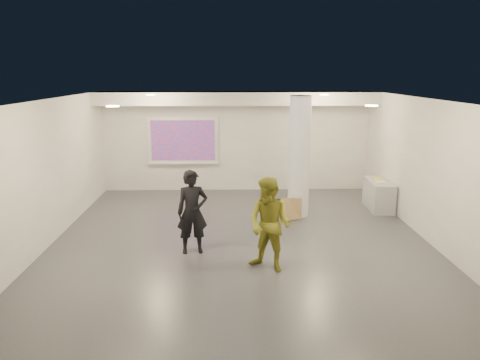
{
  "coord_description": "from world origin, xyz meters",
  "views": [
    {
      "loc": [
        -0.27,
        -9.5,
        3.54
      ],
      "look_at": [
        0.0,
        0.4,
        1.25
      ],
      "focal_mm": 35.0,
      "sensor_mm": 36.0,
      "label": 1
    }
  ],
  "objects_px": {
    "credenza": "(379,195)",
    "woman": "(192,212)",
    "column": "(299,157)",
    "man": "(270,225)",
    "projection_screen": "(183,141)"
  },
  "relations": [
    {
      "from": "credenza",
      "to": "woman",
      "type": "xyz_separation_m",
      "value": [
        -4.69,
        -2.94,
        0.46
      ]
    },
    {
      "from": "column",
      "to": "man",
      "type": "xyz_separation_m",
      "value": [
        -1.01,
        -3.3,
        -0.64
      ]
    },
    {
      "from": "projection_screen",
      "to": "man",
      "type": "height_order",
      "value": "projection_screen"
    },
    {
      "from": "column",
      "to": "credenza",
      "type": "xyz_separation_m",
      "value": [
        2.22,
        0.53,
        -1.12
      ]
    },
    {
      "from": "man",
      "to": "projection_screen",
      "type": "bearing_deg",
      "value": 142.07
    },
    {
      "from": "column",
      "to": "projection_screen",
      "type": "height_order",
      "value": "column"
    },
    {
      "from": "projection_screen",
      "to": "woman",
      "type": "relative_size",
      "value": 1.25
    },
    {
      "from": "column",
      "to": "projection_screen",
      "type": "distance_m",
      "value": 4.08
    },
    {
      "from": "credenza",
      "to": "woman",
      "type": "relative_size",
      "value": 0.77
    },
    {
      "from": "projection_screen",
      "to": "credenza",
      "type": "distance_m",
      "value": 5.84
    },
    {
      "from": "column",
      "to": "woman",
      "type": "bearing_deg",
      "value": -135.61
    },
    {
      "from": "column",
      "to": "projection_screen",
      "type": "relative_size",
      "value": 1.43
    },
    {
      "from": "woman",
      "to": "credenza",
      "type": "bearing_deg",
      "value": 22.25
    },
    {
      "from": "column",
      "to": "woman",
      "type": "relative_size",
      "value": 1.78
    },
    {
      "from": "credenza",
      "to": "man",
      "type": "height_order",
      "value": "man"
    }
  ]
}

